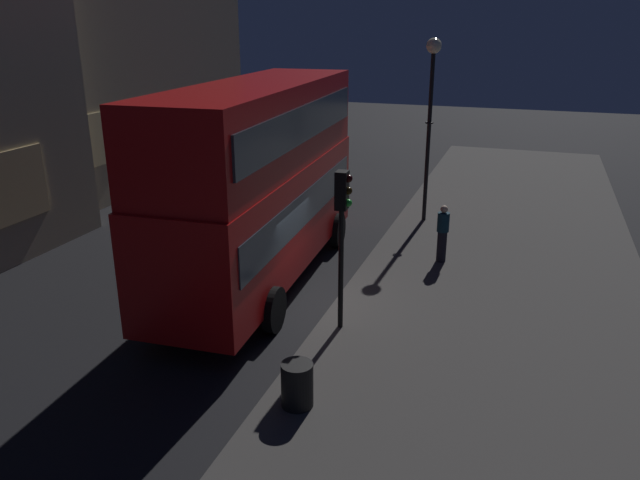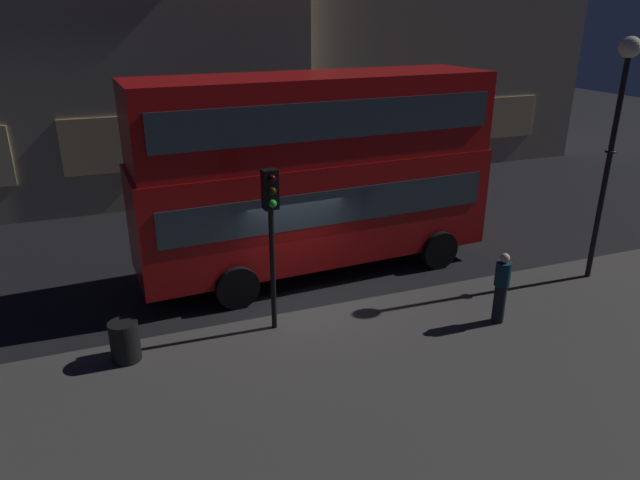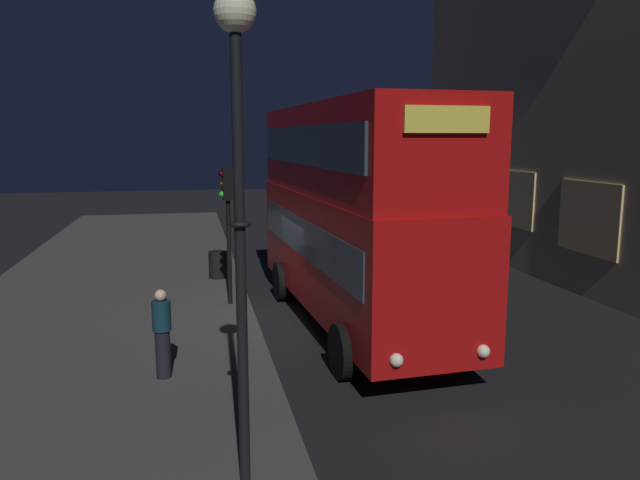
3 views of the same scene
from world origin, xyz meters
The scene contains 7 objects.
ground_plane centered at (0.00, 0.00, 0.00)m, with size 80.00×80.00×0.00m, color black.
sidewalk_slab centered at (0.00, -4.78, 0.06)m, with size 44.00×7.77×0.12m, color #423F3D.
double_decker_bus centered at (1.00, 1.46, 3.04)m, with size 9.90×3.25×5.40m.
traffic_light_near_kerb centered at (-1.08, -1.47, 2.80)m, with size 0.33×0.37×3.71m.
street_lamp centered at (7.73, -1.85, 4.61)m, with size 0.50×0.50×6.21m.
pedestrian centered at (3.86, -3.04, 1.00)m, with size 0.35×0.35×1.72m.
litter_bin centered at (-4.32, -1.63, 0.55)m, with size 0.60×0.60×0.87m, color black.
Camera 2 is at (-4.21, -12.62, 6.82)m, focal length 32.34 mm.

